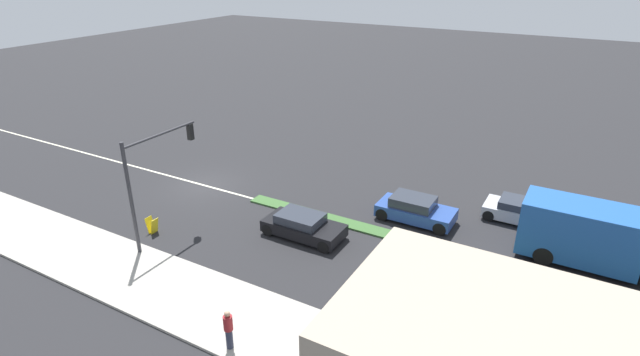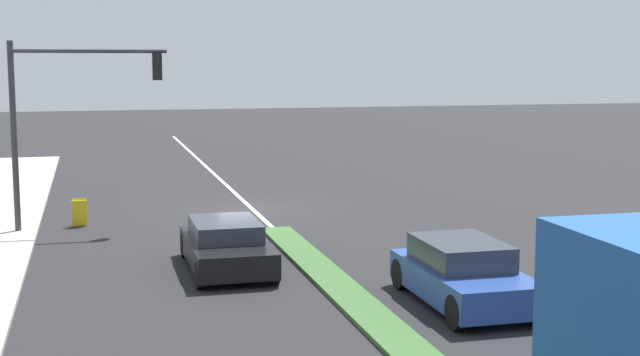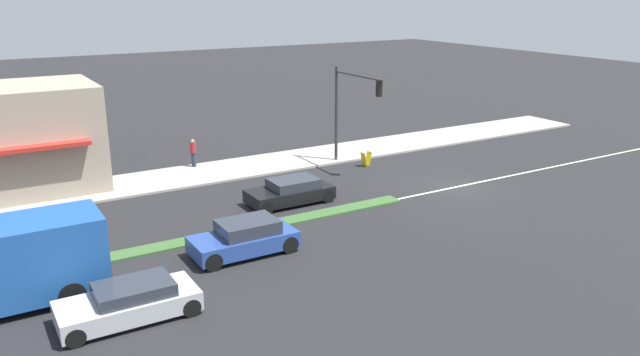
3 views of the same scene
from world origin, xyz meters
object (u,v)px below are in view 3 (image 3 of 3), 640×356
(warning_aframe_sign, at_px, (366,159))
(coupe_blue, at_px, (245,238))
(traffic_signal_main, at_px, (350,101))
(sedan_silver, at_px, (130,302))
(suv_black, at_px, (291,192))
(pedestrian, at_px, (193,152))

(warning_aframe_sign, distance_m, coupe_blue, 13.89)
(traffic_signal_main, relative_size, sedan_silver, 1.30)
(traffic_signal_main, xyz_separation_m, coupe_blue, (-8.32, 10.39, -3.24))
(traffic_signal_main, xyz_separation_m, sedan_silver, (-11.12, 15.59, -3.32))
(warning_aframe_sign, xyz_separation_m, suv_black, (-3.59, 6.95, 0.17))
(sedan_silver, bearing_deg, coupe_blue, -61.70)
(pedestrian, relative_size, sedan_silver, 0.38)
(traffic_signal_main, xyz_separation_m, pedestrian, (4.34, 7.92, -2.93))
(coupe_blue, bearing_deg, warning_aframe_sign, -54.88)
(suv_black, xyz_separation_m, sedan_silver, (-7.20, 9.61, -0.01))
(suv_black, bearing_deg, pedestrian, 13.17)
(coupe_blue, height_order, sedan_silver, coupe_blue)
(suv_black, bearing_deg, sedan_silver, 126.85)
(traffic_signal_main, distance_m, sedan_silver, 19.44)
(warning_aframe_sign, relative_size, suv_black, 0.20)
(warning_aframe_sign, relative_size, sedan_silver, 0.19)
(suv_black, height_order, sedan_silver, suv_black)
(pedestrian, xyz_separation_m, suv_black, (-8.27, -1.94, -0.38))
(traffic_signal_main, xyz_separation_m, suv_black, (-3.92, 5.98, -3.31))
(pedestrian, relative_size, coupe_blue, 0.39)
(sedan_silver, bearing_deg, traffic_signal_main, -54.49)
(warning_aframe_sign, bearing_deg, coupe_blue, 125.12)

